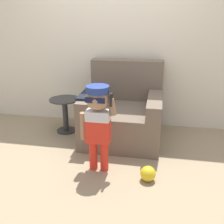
# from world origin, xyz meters

# --- Properties ---
(ground_plane) EXTENTS (10.00, 10.00, 0.00)m
(ground_plane) POSITION_xyz_m (0.00, 0.00, 0.00)
(ground_plane) COLOR #998466
(wall_back) EXTENTS (10.00, 0.05, 2.60)m
(wall_back) POSITION_xyz_m (0.00, 0.78, 1.30)
(wall_back) COLOR beige
(wall_back) RESTS_ON ground_plane
(armchair) EXTENTS (1.04, 1.02, 1.02)m
(armchair) POSITION_xyz_m (0.23, 0.24, 0.35)
(armchair) COLOR #6B5B4C
(armchair) RESTS_ON ground_plane
(person_child) EXTENTS (0.39, 0.29, 0.95)m
(person_child) POSITION_xyz_m (0.09, -0.63, 0.64)
(person_child) COLOR red
(person_child) RESTS_ON ground_plane
(side_table) EXTENTS (0.43, 0.43, 0.50)m
(side_table) POSITION_xyz_m (-0.61, 0.27, 0.30)
(side_table) COLOR #333333
(side_table) RESTS_ON ground_plane
(toy_ball) EXTENTS (0.16, 0.16, 0.16)m
(toy_ball) POSITION_xyz_m (0.64, -0.75, 0.08)
(toy_ball) COLOR yellow
(toy_ball) RESTS_ON ground_plane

